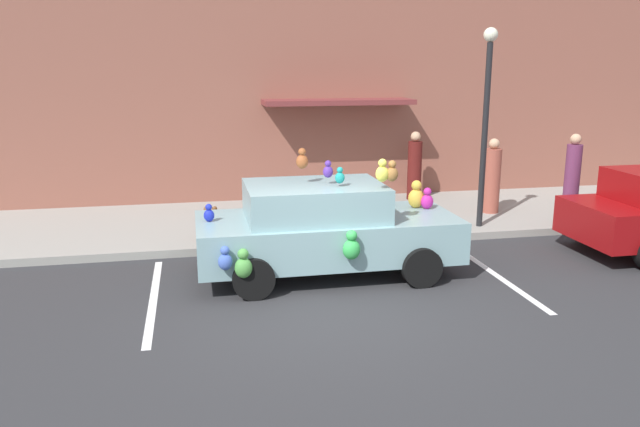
% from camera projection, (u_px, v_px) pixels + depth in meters
% --- Properties ---
extents(ground_plane, '(60.00, 60.00, 0.00)m').
position_uv_depth(ground_plane, '(325.00, 311.00, 8.99)').
color(ground_plane, '#2D2D30').
extents(sidewalk, '(24.00, 4.00, 0.15)m').
position_uv_depth(sidewalk, '(277.00, 221.00, 13.73)').
color(sidewalk, gray).
rests_on(sidewalk, ground).
extents(storefront_building, '(24.00, 1.25, 6.40)m').
position_uv_depth(storefront_building, '(264.00, 74.00, 15.04)').
color(storefront_building, brown).
rests_on(storefront_building, ground).
extents(parking_stripe_front, '(0.12, 3.60, 0.01)m').
position_uv_depth(parking_stripe_front, '(494.00, 274.00, 10.55)').
color(parking_stripe_front, silver).
rests_on(parking_stripe_front, ground).
extents(parking_stripe_rear, '(0.12, 3.60, 0.01)m').
position_uv_depth(parking_stripe_rear, '(154.00, 298.00, 9.46)').
color(parking_stripe_rear, silver).
rests_on(parking_stripe_rear, ground).
extents(plush_covered_car, '(4.28, 2.15, 2.13)m').
position_uv_depth(plush_covered_car, '(324.00, 228.00, 10.37)').
color(plush_covered_car, '#80A5AA').
rests_on(plush_covered_car, ground).
extents(teddy_bear_on_sidewalk, '(0.33, 0.28, 0.63)m').
position_uv_depth(teddy_bear_on_sidewalk, '(211.00, 224.00, 12.09)').
color(teddy_bear_on_sidewalk, brown).
rests_on(teddy_bear_on_sidewalk, sidewalk).
extents(street_lamp_post, '(0.28, 0.28, 3.98)m').
position_uv_depth(street_lamp_post, '(486.00, 108.00, 12.50)').
color(street_lamp_post, black).
rests_on(street_lamp_post, sidewalk).
extents(pedestrian_near_shopfront, '(0.35, 0.35, 1.68)m').
position_uv_depth(pedestrian_near_shopfront, '(415.00, 168.00, 15.46)').
color(pedestrian_near_shopfront, '#521613').
rests_on(pedestrian_near_shopfront, sidewalk).
extents(pedestrian_walking_past, '(0.37, 0.37, 1.68)m').
position_uv_depth(pedestrian_walking_past, '(492.00, 179.00, 14.09)').
color(pedestrian_walking_past, '#9A4B3C').
rests_on(pedestrian_walking_past, sidewalk).
extents(pedestrian_by_lamp, '(0.32, 0.32, 1.88)m').
position_uv_depth(pedestrian_by_lamp, '(572.00, 181.00, 13.18)').
color(pedestrian_by_lamp, '#672D51').
rests_on(pedestrian_by_lamp, sidewalk).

